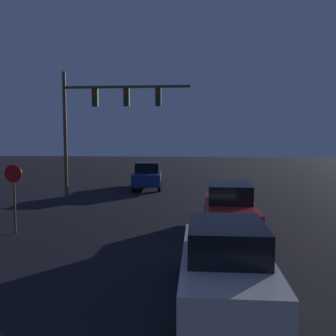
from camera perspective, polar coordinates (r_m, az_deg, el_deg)
car_near at (r=7.55m, az=8.75°, el=-14.13°), size 1.72×4.46×1.67m
car_mid at (r=12.90m, az=9.35°, el=-6.15°), size 1.78×4.48×1.67m
car_far at (r=23.49m, az=-3.13°, el=-1.12°), size 2.00×4.55×1.67m
traffic_signal_mast at (r=19.35m, az=-10.15°, el=8.45°), size 6.48×0.30×6.52m
stop_sign at (r=13.60m, az=-22.44°, el=-2.67°), size 0.60×0.07×2.34m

